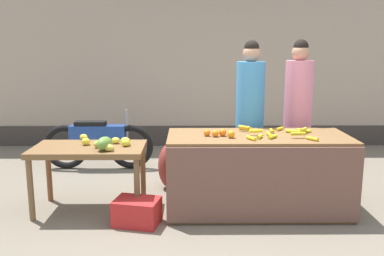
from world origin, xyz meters
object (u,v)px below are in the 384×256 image
parked_motorcycle (98,142)px  produce_sack (171,166)px  vendor_woman_pink_shirt (298,115)px  produce_crate (137,212)px  vendor_woman_blue_shirt (250,116)px

parked_motorcycle → produce_sack: (1.09, -0.85, -0.11)m
vendor_woman_pink_shirt → produce_crate: size_ratio=4.20×
vendor_woman_blue_shirt → parked_motorcycle: vendor_woman_blue_shirt is taller
vendor_woman_pink_shirt → produce_sack: size_ratio=3.20×
produce_crate → vendor_woman_blue_shirt: bearing=39.2°
vendor_woman_blue_shirt → produce_sack: bearing=176.2°
vendor_woman_pink_shirt → parked_motorcycle: vendor_woman_pink_shirt is taller
vendor_woman_pink_shirt → produce_sack: 1.70m
produce_crate → produce_sack: produce_sack is taller
produce_crate → produce_sack: (0.29, 1.10, 0.16)m
parked_motorcycle → produce_crate: (0.80, -1.95, -0.27)m
parked_motorcycle → produce_sack: size_ratio=2.77×
produce_crate → parked_motorcycle: bearing=112.3°
parked_motorcycle → produce_sack: 1.39m
vendor_woman_pink_shirt → produce_sack: bearing=-179.4°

